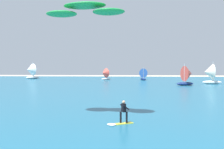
# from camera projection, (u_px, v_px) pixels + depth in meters

# --- Properties ---
(ocean) EXTENTS (160.00, 90.00, 0.10)m
(ocean) POSITION_uv_depth(u_px,v_px,m) (121.00, 85.00, 54.85)
(ocean) COLOR #1E607F
(ocean) RESTS_ON ground
(kitesurfer) EXTENTS (1.99, 1.41, 1.67)m
(kitesurfer) POSITION_uv_depth(u_px,v_px,m) (121.00, 116.00, 17.64)
(kitesurfer) COLOR yellow
(kitesurfer) RESTS_ON ocean
(kite) EXTENTS (6.77, 2.98, 0.99)m
(kite) POSITION_uv_depth(u_px,v_px,m) (85.00, 10.00, 19.95)
(kite) COLOR #198C3F
(sailboat_mid_left) EXTENTS (4.20, 3.71, 4.72)m
(sailboat_mid_left) POSITION_uv_depth(u_px,v_px,m) (187.00, 75.00, 53.14)
(sailboat_mid_left) COLOR navy
(sailboat_mid_left) RESTS_ON ocean
(sailboat_outermost) EXTENTS (3.45, 3.45, 3.91)m
(sailboat_outermost) POSITION_uv_depth(u_px,v_px,m) (105.00, 74.00, 73.76)
(sailboat_outermost) COLOR white
(sailboat_outermost) RESTS_ON ocean
(sailboat_anchored_offshore) EXTENTS (4.40, 3.70, 5.20)m
(sailboat_anchored_offshore) POSITION_uv_depth(u_px,v_px,m) (209.00, 74.00, 57.15)
(sailboat_anchored_offshore) COLOR white
(sailboat_anchored_offshore) RESTS_ON ocean
(sailboat_trailing) EXTENTS (4.78, 5.00, 5.57)m
(sailboat_trailing) POSITION_uv_depth(u_px,v_px,m) (31.00, 71.00, 80.11)
(sailboat_trailing) COLOR white
(sailboat_trailing) RESTS_ON ocean
(sailboat_leading) EXTENTS (3.08, 3.44, 3.87)m
(sailboat_leading) POSITION_uv_depth(u_px,v_px,m) (142.00, 74.00, 73.69)
(sailboat_leading) COLOR navy
(sailboat_leading) RESTS_ON ocean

